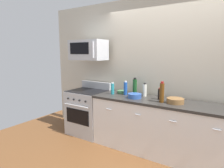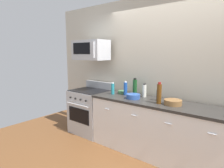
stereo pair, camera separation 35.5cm
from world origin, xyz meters
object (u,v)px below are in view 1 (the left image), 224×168
range_oven (88,111)px  bottle_vinegar_white (145,90)px  bowl_wooden_salad (175,100)px  microwave (88,50)px  bottle_wine_green (135,87)px  bottle_soda_blue (125,88)px  bottle_soy_sauce_dark (159,94)px  bowl_green_glaze (122,92)px  bowl_blue_mixing (135,96)px  bottle_wine_amber (162,93)px  bottle_dish_soap (113,89)px

range_oven → bottle_vinegar_white: bearing=7.5°
bowl_wooden_salad → range_oven: bearing=178.9°
microwave → bottle_wine_green: microwave is taller
bottle_soda_blue → bottle_soy_sauce_dark: 0.66m
bottle_soy_sauce_dark → bowl_green_glaze: bottle_soy_sauce_dark is taller
bowl_blue_mixing → bottle_vinegar_white: bearing=69.3°
microwave → bottle_wine_green: (1.01, 0.12, -0.68)m
microwave → bottle_soda_blue: size_ratio=2.85×
microwave → bottle_wine_green: bearing=6.7°
bottle_wine_green → bottle_vinegar_white: bearing=-1.3°
bowl_blue_mixing → bowl_green_glaze: 0.46m
bowl_wooden_salad → bottle_wine_amber: bearing=-161.4°
bowl_blue_mixing → bottle_wine_amber: bearing=-3.7°
bottle_soda_blue → bowl_wooden_salad: (0.95, -0.11, -0.08)m
bottle_vinegar_white → bottle_wine_green: bearing=178.7°
bottle_wine_amber → bowl_green_glaze: 0.93m
bottle_vinegar_white → bottle_dish_soap: (-0.58, -0.17, -0.01)m
bottle_soy_sauce_dark → bottle_wine_green: (-0.51, 0.10, 0.06)m
bottle_wine_green → bowl_wooden_salad: bottle_wine_green is taller
bowl_blue_mixing → bowl_wooden_salad: (0.68, 0.04, 0.00)m
bottle_wine_green → bowl_wooden_salad: (0.80, -0.20, -0.11)m
microwave → bowl_green_glaze: (0.73, 0.12, -0.80)m
bottle_soy_sauce_dark → bottle_dish_soap: size_ratio=0.87×
bottle_vinegar_white → bowl_green_glaze: 0.49m
bottle_soda_blue → bowl_wooden_salad: bearing=-6.8°
bowl_green_glaze → microwave: bearing=-170.5°
bottle_vinegar_white → bowl_wooden_salad: (0.60, -0.19, -0.07)m
bottle_wine_amber → bowl_wooden_salad: size_ratio=1.27×
bottle_dish_soap → bowl_wooden_salad: 1.18m
bottle_vinegar_white → bowl_wooden_salad: size_ratio=0.92×
bottle_dish_soap → bowl_green_glaze: (0.10, 0.18, -0.08)m
bottle_wine_amber → bowl_wooden_salad: 0.24m
bottle_soy_sauce_dark → bottle_wine_green: bottle_wine_green is taller
bottle_vinegar_white → bottle_dish_soap: size_ratio=1.06×
bottle_dish_soap → bottle_wine_amber: bearing=-5.3°
bottle_vinegar_white → bowl_wooden_salad: bottle_vinegar_white is taller
range_oven → bottle_soy_sauce_dark: bottle_soy_sauce_dark is taller
microwave → bottle_dish_soap: microwave is taller
bottle_soda_blue → bowl_green_glaze: size_ratio=1.48×
bottle_wine_amber → bowl_wooden_salad: bottle_wine_amber is taller
bottle_soy_sauce_dark → bowl_wooden_salad: 0.31m
bottle_soda_blue → bowl_green_glaze: 0.19m
bottle_dish_soap → bottle_wine_amber: (0.98, -0.09, 0.05)m
range_oven → bottle_vinegar_white: bottle_vinegar_white is taller
microwave → bowl_wooden_salad: microwave is taller
microwave → bowl_green_glaze: 1.09m
microwave → bottle_dish_soap: bearing=-5.1°
bowl_blue_mixing → bowl_green_glaze: bowl_blue_mixing is taller
bottle_vinegar_white → bottle_soda_blue: bottle_soda_blue is taller
bottle_dish_soap → bottle_wine_green: 0.42m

